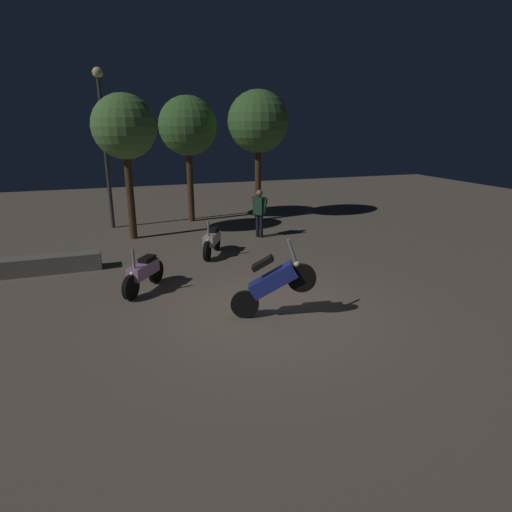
{
  "coord_description": "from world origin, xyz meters",
  "views": [
    {
      "loc": [
        -2.82,
        -7.45,
        3.67
      ],
      "look_at": [
        -0.0,
        0.67,
        1.0
      ],
      "focal_mm": 29.65,
      "sensor_mm": 36.0,
      "label": 1
    }
  ],
  "objects_px": {
    "motorcycle_pink_parked_left": "(144,272)",
    "streetlamp_near": "(104,131)",
    "motorcycle_blue_foreground": "(273,283)",
    "person_rider_beside": "(259,209)",
    "motorcycle_white_parked_right": "(212,241)"
  },
  "relations": [
    {
      "from": "motorcycle_blue_foreground",
      "to": "motorcycle_pink_parked_left",
      "type": "xyz_separation_m",
      "value": [
        -2.26,
        2.35,
        -0.31
      ]
    },
    {
      "from": "motorcycle_white_parked_right",
      "to": "person_rider_beside",
      "type": "relative_size",
      "value": 0.93
    },
    {
      "from": "motorcycle_pink_parked_left",
      "to": "streetlamp_near",
      "type": "distance_m",
      "value": 7.52
    },
    {
      "from": "motorcycle_pink_parked_left",
      "to": "streetlamp_near",
      "type": "height_order",
      "value": "streetlamp_near"
    },
    {
      "from": "person_rider_beside",
      "to": "streetlamp_near",
      "type": "bearing_deg",
      "value": -66.86
    },
    {
      "from": "motorcycle_blue_foreground",
      "to": "motorcycle_pink_parked_left",
      "type": "distance_m",
      "value": 3.27
    },
    {
      "from": "person_rider_beside",
      "to": "motorcycle_blue_foreground",
      "type": "bearing_deg",
      "value": 39.42
    },
    {
      "from": "motorcycle_white_parked_right",
      "to": "streetlamp_near",
      "type": "xyz_separation_m",
      "value": [
        -2.69,
        4.63,
        3.04
      ]
    },
    {
      "from": "motorcycle_blue_foreground",
      "to": "motorcycle_pink_parked_left",
      "type": "bearing_deg",
      "value": 156.74
    },
    {
      "from": "motorcycle_blue_foreground",
      "to": "motorcycle_white_parked_right",
      "type": "height_order",
      "value": "motorcycle_blue_foreground"
    },
    {
      "from": "person_rider_beside",
      "to": "streetlamp_near",
      "type": "distance_m",
      "value": 6.18
    },
    {
      "from": "person_rider_beside",
      "to": "streetlamp_near",
      "type": "xyz_separation_m",
      "value": [
        -4.7,
        3.12,
        2.51
      ]
    },
    {
      "from": "motorcycle_pink_parked_left",
      "to": "streetlamp_near",
      "type": "xyz_separation_m",
      "value": [
        -0.55,
        6.86,
        3.04
      ]
    },
    {
      "from": "motorcycle_blue_foreground",
      "to": "motorcycle_pink_parked_left",
      "type": "relative_size",
      "value": 1.16
    },
    {
      "from": "person_rider_beside",
      "to": "motorcycle_white_parked_right",
      "type": "bearing_deg",
      "value": 3.65
    }
  ]
}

